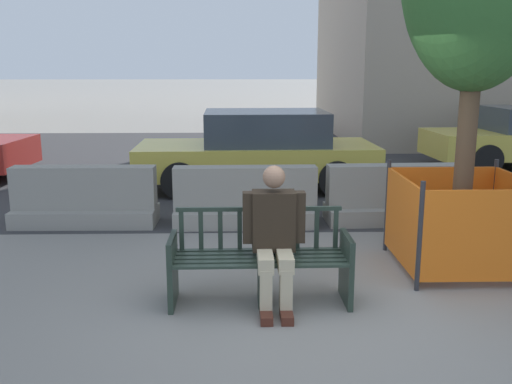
% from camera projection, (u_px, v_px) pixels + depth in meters
% --- Properties ---
extents(ground_plane, '(200.00, 200.00, 0.00)m').
position_uv_depth(ground_plane, '(326.00, 318.00, 5.10)').
color(ground_plane, gray).
extents(street_asphalt, '(120.00, 12.00, 0.01)m').
position_uv_depth(street_asphalt, '(273.00, 161.00, 13.59)').
color(street_asphalt, '#333335').
rests_on(street_asphalt, ground).
extents(street_bench, '(1.70, 0.55, 0.88)m').
position_uv_depth(street_bench, '(260.00, 262.00, 5.38)').
color(street_bench, '#28382D').
rests_on(street_bench, ground).
extents(seated_person, '(0.58, 0.72, 1.31)m').
position_uv_depth(seated_person, '(274.00, 234.00, 5.26)').
color(seated_person, '#2D2319').
rests_on(seated_person, ground).
extents(jersey_barrier_centre, '(2.01, 0.71, 0.84)m').
position_uv_depth(jersey_barrier_centre, '(245.00, 202.00, 8.04)').
color(jersey_barrier_centre, gray).
rests_on(jersey_barrier_centre, ground).
extents(jersey_barrier_left, '(2.01, 0.70, 0.84)m').
position_uv_depth(jersey_barrier_left, '(85.00, 201.00, 8.05)').
color(jersey_barrier_left, gray).
rests_on(jersey_barrier_left, ground).
extents(jersey_barrier_right, '(2.02, 0.75, 0.84)m').
position_uv_depth(jersey_barrier_right, '(396.00, 199.00, 8.19)').
color(jersey_barrier_right, gray).
rests_on(jersey_barrier_right, ground).
extents(construction_fence, '(1.34, 1.34, 1.12)m').
position_uv_depth(construction_fence, '(460.00, 219.00, 6.26)').
color(construction_fence, '#2D2D33').
rests_on(construction_fence, ground).
extents(car_sedan_far, '(4.35, 2.02, 1.42)m').
position_uv_depth(car_sedan_far, '(259.00, 150.00, 10.45)').
color(car_sedan_far, '#DBC64C').
rests_on(car_sedan_far, ground).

